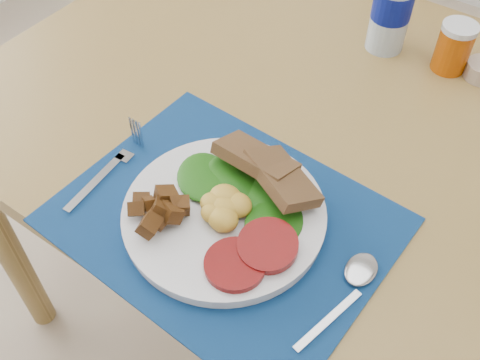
{
  "coord_description": "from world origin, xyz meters",
  "views": [
    {
      "loc": [
        0.22,
        -0.48,
        1.42
      ],
      "look_at": [
        -0.08,
        -0.04,
        0.8
      ],
      "focal_mm": 42.0,
      "sensor_mm": 36.0,
      "label": 1
    }
  ],
  "objects": [
    {
      "name": "juice_glass",
      "position": [
        0.05,
        0.45,
        0.79
      ],
      "size": [
        0.06,
        0.06,
        0.09
      ],
      "primitive_type": "cylinder",
      "color": "#AF4604",
      "rests_on": "table"
    },
    {
      "name": "fork",
      "position": [
        -0.29,
        -0.1,
        0.76
      ],
      "size": [
        0.03,
        0.19,
        0.0
      ],
      "rotation": [
        0.0,
        0.0,
        0.08
      ],
      "color": "#B2B5BA",
      "rests_on": "placemat"
    },
    {
      "name": "table",
      "position": [
        0.0,
        0.2,
        0.67
      ],
      "size": [
        1.4,
        0.9,
        0.75
      ],
      "color": "brown",
      "rests_on": "ground"
    },
    {
      "name": "placemat",
      "position": [
        -0.08,
        -0.08,
        0.75
      ],
      "size": [
        0.48,
        0.39,
        0.0
      ],
      "primitive_type": "cube",
      "rotation": [
        0.0,
        0.0,
        -0.05
      ],
      "color": "black",
      "rests_on": "table"
    },
    {
      "name": "chair_far",
      "position": [
        -0.07,
        0.8,
        0.53
      ],
      "size": [
        0.4,
        0.38,
        1.02
      ],
      "rotation": [
        0.0,
        0.0,
        3.08
      ],
      "color": "brown",
      "rests_on": "ground"
    },
    {
      "name": "spoon",
      "position": [
        0.12,
        -0.08,
        0.76
      ],
      "size": [
        0.04,
        0.18,
        0.01
      ],
      "rotation": [
        0.0,
        0.0,
        -0.22
      ],
      "color": "#B2B5BA",
      "rests_on": "placemat"
    },
    {
      "name": "breakfast_plate",
      "position": [
        -0.09,
        -0.09,
        0.77
      ],
      "size": [
        0.29,
        0.29,
        0.07
      ],
      "rotation": [
        0.0,
        0.0,
        -0.2
      ],
      "color": "silver",
      "rests_on": "placemat"
    }
  ]
}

